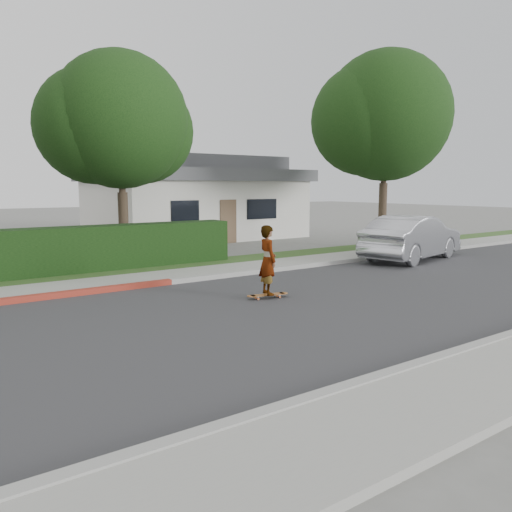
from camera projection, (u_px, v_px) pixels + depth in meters
name	position (u px, v px, depth m)	size (l,w,h in m)	color
ground	(213.00, 322.00, 10.09)	(120.00, 120.00, 0.00)	slate
road	(213.00, 322.00, 10.09)	(60.00, 8.00, 0.01)	#2D2D30
curb_near	(364.00, 384.00, 6.75)	(60.00, 0.20, 0.15)	#9E9E99
sidewalk_near	(420.00, 409.00, 6.02)	(60.00, 1.60, 0.12)	gray
curb_far	(136.00, 286.00, 13.41)	(60.00, 0.20, 0.15)	#9E9E99
sidewalk_far	(124.00, 281.00, 14.15)	(60.00, 1.60, 0.12)	gray
planting_strip	(106.00, 274.00, 15.45)	(60.00, 1.60, 0.10)	#2D4C1E
tree_center	(118.00, 125.00, 17.72)	(5.66, 4.84, 7.44)	#33261C
tree_right	(382.00, 120.00, 21.82)	(6.32, 5.60, 8.56)	#33261C
house	(193.00, 198.00, 27.33)	(10.60, 8.60, 4.30)	beige
skateboard	(268.00, 295.00, 12.21)	(1.10, 0.43, 0.10)	#BF6034
skateboarder	(268.00, 260.00, 12.10)	(0.62, 0.41, 1.70)	white
car_silver	(412.00, 238.00, 18.57)	(1.76, 5.04, 1.66)	silver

